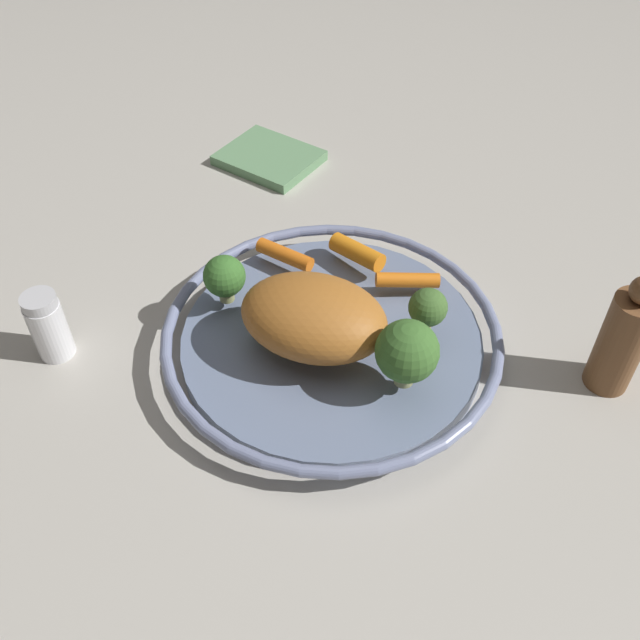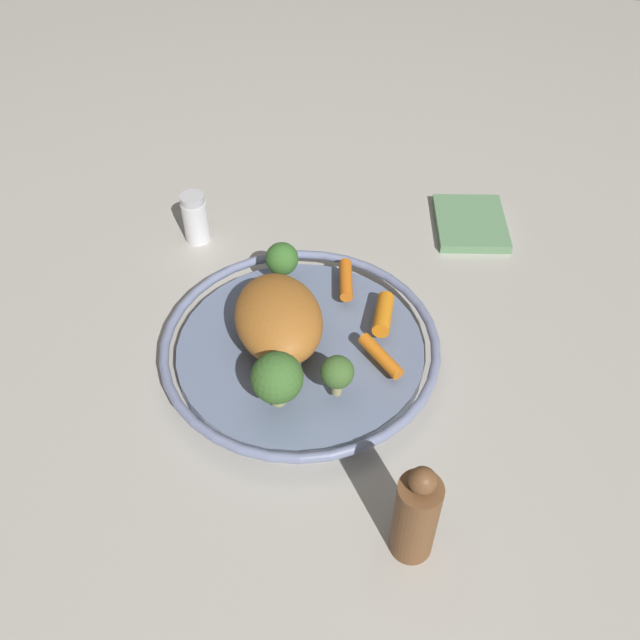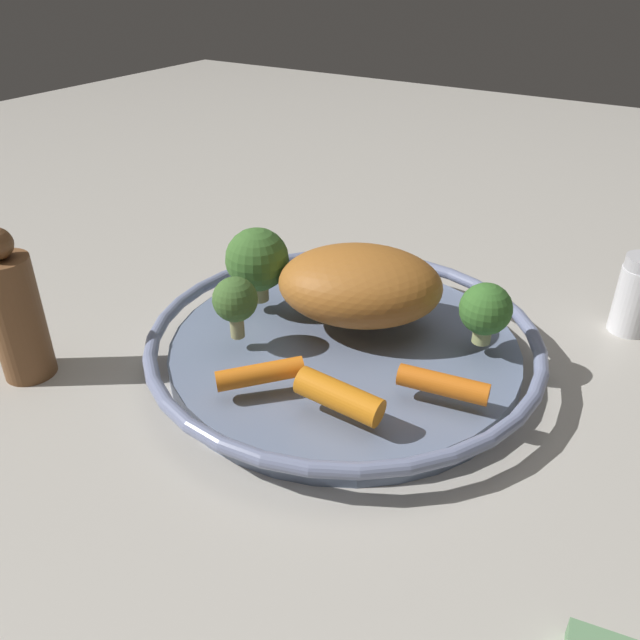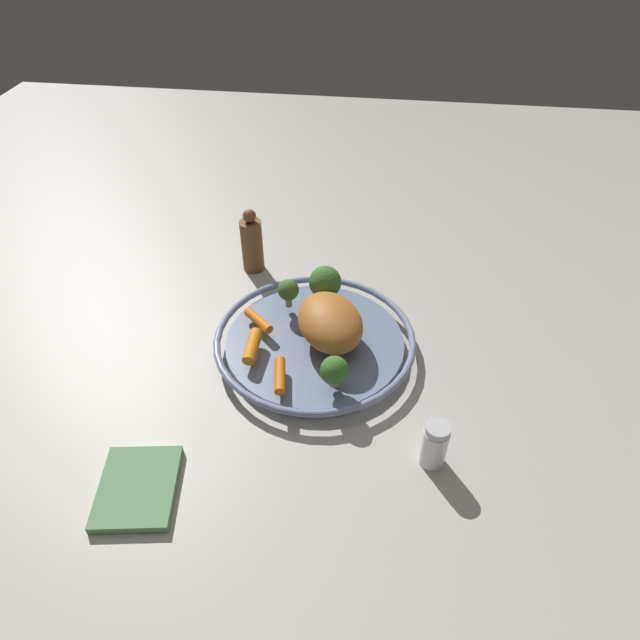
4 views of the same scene
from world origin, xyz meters
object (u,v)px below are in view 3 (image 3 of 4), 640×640
Objects in this scene: broccoli_floret_mid at (235,301)px; pepper_mill at (15,313)px; broccoli_floret_large at (486,310)px; salt_shaker at (636,295)px; baby_carrot_back at (443,384)px; baby_carrot_right at (339,396)px; roast_chicken_piece at (359,285)px; serving_bowl at (344,346)px; broccoli_floret_edge at (257,260)px; baby_carrot_center at (260,374)px.

pepper_mill is (0.10, -0.15, -0.01)m from broccoli_floret_mid.
broccoli_floret_large reaches higher than salt_shaker.
broccoli_floret_large is (-0.10, 0.18, -0.00)m from broccoli_floret_mid.
baby_carrot_right reaches higher than baby_carrot_back.
broccoli_floret_large is 0.18m from salt_shaker.
roast_chicken_piece is 2.61× the size of broccoli_floret_mid.
pepper_mill is at bearing -70.35° from baby_carrot_back.
broccoli_floret_edge is at bearing -93.17° from serving_bowl.
baby_carrot_center is at bearing -63.70° from baby_carrot_back.
salt_shaker reaches higher than baby_carrot_center.
salt_shaker is (-0.19, 0.30, -0.04)m from broccoli_floret_edge.
baby_carrot_back is 0.26m from salt_shaker.
baby_carrot_right is at bearing 55.63° from broccoli_floret_edge.
baby_carrot_right reaches higher than serving_bowl.
pepper_mill reaches higher than baby_carrot_center.
roast_chicken_piece is 2.13× the size of baby_carrot_back.
broccoli_floret_mid reaches higher than serving_bowl.
broccoli_floret_large reaches higher than baby_carrot_center.
baby_carrot_center is at bearing -6.76° from roast_chicken_piece.
baby_carrot_right is 1.22× the size of broccoli_floret_large.
roast_chicken_piece is 2.04× the size of broccoli_floret_edge.
broccoli_floret_mid is at bearing -84.38° from baby_carrot_back.
roast_chicken_piece reaches higher than serving_bowl.
broccoli_floret_edge is 0.52× the size of pepper_mill.
broccoli_floret_edge is 1.32× the size of broccoli_floret_large.
roast_chicken_piece is at bearing -121.09° from baby_carrot_back.
roast_chicken_piece is at bearing 139.31° from broccoli_floret_mid.
broccoli_floret_edge is 0.36m from salt_shaker.
baby_carrot_center reaches higher than serving_bowl.
baby_carrot_back is at bearing -22.23° from salt_shaker.
broccoli_floret_edge is at bearing -78.89° from broccoli_floret_large.
salt_shaker is (-0.30, 0.22, -0.00)m from baby_carrot_center.
roast_chicken_piece reaches higher than broccoli_floret_mid.
serving_bowl is at bearing -110.17° from baby_carrot_back.
roast_chicken_piece is 0.13m from baby_carrot_right.
roast_chicken_piece is at bearing 173.24° from baby_carrot_center.
baby_carrot_back is 0.36m from pepper_mill.
roast_chicken_piece is 2.68× the size of broccoli_floret_large.
baby_carrot_back reaches higher than serving_bowl.
pepper_mill is (0.06, -0.28, 0.01)m from baby_carrot_right.
broccoli_floret_mid is (0.06, -0.07, 0.05)m from serving_bowl.
baby_carrot_back is at bearing 134.83° from baby_carrot_right.
baby_carrot_back is at bearing 69.83° from serving_bowl.
serving_bowl is 6.25× the size of broccoli_floret_mid.
baby_carrot_back is at bearing 58.91° from roast_chicken_piece.
roast_chicken_piece is at bearing -50.18° from salt_shaker.
broccoli_floret_edge is (-0.05, -0.21, 0.03)m from baby_carrot_back.
serving_bowl is at bearing 125.14° from pepper_mill.
baby_carrot_center is 0.95× the size of broccoli_floret_edge.
baby_carrot_right is 0.15m from broccoli_floret_large.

